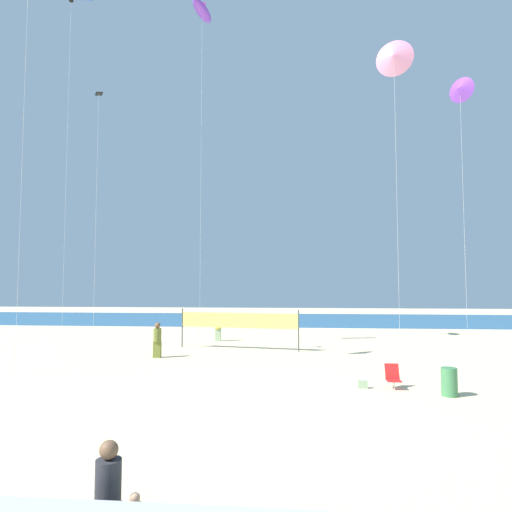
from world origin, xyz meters
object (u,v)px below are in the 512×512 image
at_px(beach_handbag, 363,384).
at_px(kite_violet_inflatable, 202,11).
at_px(volleyball_net, 238,322).
at_px(folding_beach_chair, 393,376).
at_px(kite_pink_delta, 394,57).
at_px(mother_figure, 108,494).
at_px(trash_barrel, 449,382).
at_px(beachgoer_mustard_shirt, 218,327).
at_px(kite_black_diamond, 98,109).
at_px(beachgoer_olive_shirt, 157,339).
at_px(kite_violet_delta, 460,90).

distance_m(beach_handbag, kite_violet_inflatable, 25.50).
xyz_separation_m(volleyball_net, beach_handbag, (5.95, -9.63, -1.48)).
bearing_deg(folding_beach_chair, kite_pink_delta, 43.73).
bearing_deg(mother_figure, trash_barrel, 44.75).
distance_m(beachgoer_mustard_shirt, trash_barrel, 17.93).
bearing_deg(mother_figure, volleyball_net, 85.80).
xyz_separation_m(volleyball_net, kite_black_diamond, (-7.06, -4.35, 11.66)).
height_order(beach_handbag, kite_pink_delta, kite_pink_delta).
relative_size(beachgoer_olive_shirt, volleyball_net, 0.25).
relative_size(beachgoer_mustard_shirt, kite_violet_inflatable, 0.08).
bearing_deg(kite_black_diamond, folding_beach_chair, -20.24).
bearing_deg(beachgoer_olive_shirt, folding_beach_chair, 0.87).
xyz_separation_m(mother_figure, kite_violet_delta, (11.25, 16.96, 13.13)).
bearing_deg(beach_handbag, trash_barrel, -18.21).
bearing_deg(trash_barrel, kite_pink_delta, 101.67).
distance_m(beachgoer_olive_shirt, beach_handbag, 11.68).
xyz_separation_m(folding_beach_chair, kite_black_diamond, (-14.13, 5.21, 12.83)).
bearing_deg(kite_violet_delta, beachgoer_mustard_shirt, 152.15).
bearing_deg(folding_beach_chair, kite_black_diamond, 131.44).
distance_m(mother_figure, kite_black_diamond, 21.83).
bearing_deg(trash_barrel, mother_figure, -128.90).
height_order(beachgoer_mustard_shirt, folding_beach_chair, beachgoer_mustard_shirt).
distance_m(kite_violet_delta, kite_black_diamond, 19.11).
bearing_deg(folding_beach_chair, trash_barrel, -58.57).
bearing_deg(beach_handbag, kite_violet_inflatable, 129.14).
distance_m(beachgoer_olive_shirt, kite_black_diamond, 12.73).
height_order(folding_beach_chair, kite_violet_inflatable, kite_violet_inflatable).
distance_m(mother_figure, folding_beach_chair, 12.63).
xyz_separation_m(kite_black_diamond, kite_violet_inflatable, (4.51, 5.16, 8.51)).
bearing_deg(kite_pink_delta, volleyball_net, 139.94).
relative_size(kite_violet_inflatable, kite_pink_delta, 1.48).
distance_m(beachgoer_mustard_shirt, beachgoer_olive_shirt, 7.52).
distance_m(folding_beach_chair, trash_barrel, 1.98).
bearing_deg(kite_black_diamond, beachgoer_olive_shirt, 16.43).
height_order(trash_barrel, volleyball_net, volleyball_net).
height_order(trash_barrel, kite_violet_inflatable, kite_violet_inflatable).
relative_size(trash_barrel, kite_violet_inflatable, 0.04).
distance_m(mother_figure, beach_handbag, 12.06).
bearing_deg(volleyball_net, beachgoer_olive_shirt, -138.84).
xyz_separation_m(folding_beach_chair, kite_violet_delta, (4.95, 6.03, 13.53)).
relative_size(volleyball_net, beach_handbag, 20.29).
xyz_separation_m(kite_black_diamond, kite_pink_delta, (15.06, -2.37, 0.96)).
relative_size(beach_handbag, kite_pink_delta, 0.02).
relative_size(kite_black_diamond, kite_violet_inflatable, 0.64).
bearing_deg(mother_figure, folding_beach_chair, 53.69).
relative_size(trash_barrel, kite_pink_delta, 0.06).
distance_m(mother_figure, volleyball_net, 20.53).
bearing_deg(folding_beach_chair, kite_violet_inflatable, 104.53).
height_order(beachgoer_olive_shirt, volleyball_net, volleyball_net).
bearing_deg(kite_black_diamond, volleyball_net, 31.64).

